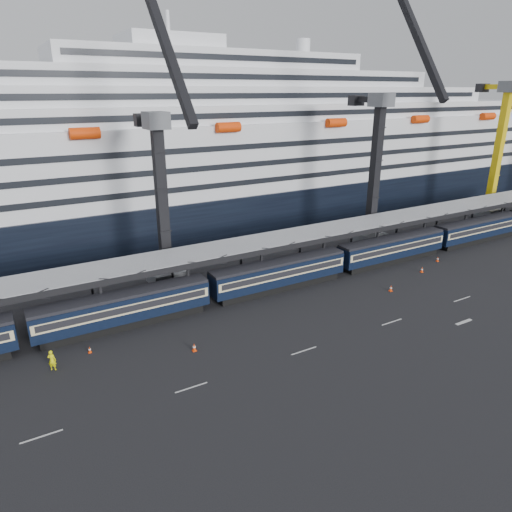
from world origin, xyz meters
name	(u,v)px	position (x,y,z in m)	size (l,w,h in m)	color
ground	(379,304)	(0.00, 0.00, 0.00)	(260.00, 260.00, 0.00)	black
lane_markings	(461,306)	(8.15, -5.23, 0.01)	(111.00, 4.27, 0.02)	beige
train	(301,268)	(-4.65, 10.00, 2.20)	(133.05, 3.00, 4.05)	black
canopy	(312,233)	(0.00, 14.00, 5.25)	(130.00, 6.25, 5.53)	gray
cruise_ship	(210,157)	(-1.08, 45.99, 12.34)	(214.09, 28.84, 34.00)	black
crane_dark_near	(162,196)	(-20.00, 18.59, 11.93)	(4.50, 17.75, 35.08)	#4F5257
crane_dark_mid	(377,164)	(15.00, 17.59, 13.36)	(4.50, 18.24, 39.64)	#4F5257
crane_yellow_near	(502,146)	(48.00, 18.47, 14.24)	(4.50, 20.12, 40.16)	#4F5257
worker	(52,360)	(-36.05, 4.88, 1.02)	(0.75, 0.49, 2.05)	#EEEB0C
traffic_cone_b	(90,350)	(-32.53, 6.25, 0.34)	(0.35, 0.35, 0.70)	#F33C07
traffic_cone_c	(194,347)	(-23.46, 1.41, 0.42)	(0.43, 0.43, 0.85)	#F33C07
traffic_cone_d	(391,288)	(4.06, 2.17, 0.42)	(0.43, 0.43, 0.86)	#F33C07
traffic_cone_e	(422,270)	(12.69, 4.69, 0.40)	(0.41, 0.41, 0.82)	#F33C07
traffic_cone_f	(438,259)	(18.21, 6.55, 0.39)	(0.39, 0.39, 0.78)	#F33C07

